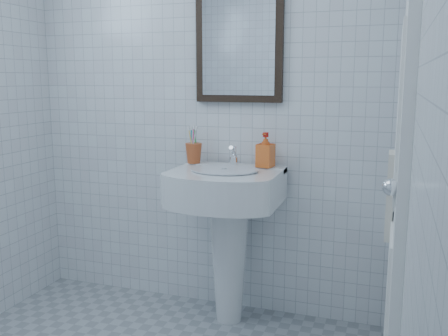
% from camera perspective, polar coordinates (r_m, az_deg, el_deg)
% --- Properties ---
extents(wall_back, '(2.20, 0.02, 2.50)m').
position_cam_1_polar(wall_back, '(2.93, -1.94, 7.80)').
color(wall_back, silver).
rests_on(wall_back, ground).
extents(wall_right, '(0.02, 2.40, 2.50)m').
position_cam_1_polar(wall_right, '(1.55, 21.18, 4.99)').
color(wall_right, silver).
rests_on(wall_right, ground).
extents(washbasin, '(0.58, 0.43, 0.90)m').
position_cam_1_polar(washbasin, '(2.77, 0.42, -5.92)').
color(washbasin, white).
rests_on(washbasin, ground).
extents(faucet, '(0.05, 0.10, 0.12)m').
position_cam_1_polar(faucet, '(2.80, 1.12, 1.24)').
color(faucet, silver).
rests_on(faucet, washbasin).
extents(toothbrush_cup, '(0.12, 0.12, 0.11)m').
position_cam_1_polar(toothbrush_cup, '(2.88, -3.48, 1.71)').
color(toothbrush_cup, '#B24B24').
rests_on(toothbrush_cup, washbasin).
extents(soap_dispenser, '(0.10, 0.10, 0.19)m').
position_cam_1_polar(soap_dispenser, '(2.75, 4.76, 2.07)').
color(soap_dispenser, '#DB4F15').
rests_on(soap_dispenser, washbasin).
extents(wall_mirror, '(0.50, 0.04, 0.62)m').
position_cam_1_polar(wall_mirror, '(2.85, 1.71, 13.76)').
color(wall_mirror, black).
rests_on(wall_mirror, wall_back).
extents(bathroom_door, '(0.04, 0.80, 2.00)m').
position_cam_1_polar(bathroom_door, '(2.12, 19.67, -0.50)').
color(bathroom_door, white).
rests_on(bathroom_door, ground).
extents(towel_ring, '(0.01, 0.18, 0.18)m').
position_cam_1_polar(towel_ring, '(2.26, 19.20, 1.44)').
color(towel_ring, silver).
rests_on(towel_ring, wall_right).
extents(hand_towel, '(0.03, 0.16, 0.38)m').
position_cam_1_polar(hand_towel, '(2.30, 18.44, -2.98)').
color(hand_towel, silver).
rests_on(hand_towel, towel_ring).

